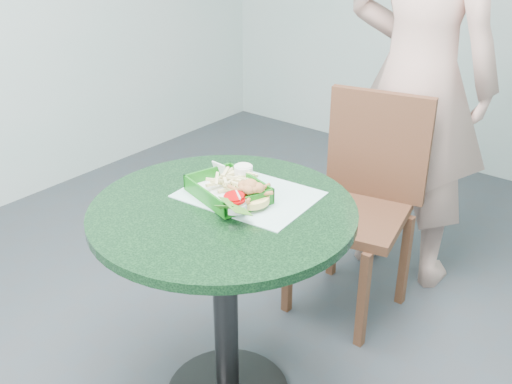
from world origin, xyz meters
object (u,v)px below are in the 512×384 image
Objects in this scene: dining_chair at (363,191)px; diner_person at (424,26)px; food_basket at (228,198)px; crab_sandwich at (255,194)px; cafe_table at (224,259)px; sauce_ramekin at (235,174)px.

diner_person is at bearing 73.16° from dining_chair.
crab_sandwich is (0.09, 0.02, 0.03)m from food_basket.
sauce_ramekin is at bearing 118.37° from cafe_table.
crab_sandwich reaches higher than sauce_ramekin.
cafe_table is 0.36× the size of diner_person.
cafe_table is 0.28m from sauce_ramekin.
diner_person is (0.08, 1.16, 0.57)m from cafe_table.
diner_person is 1.17m from food_basket.
dining_chair is (0.05, 0.80, -0.05)m from cafe_table.
diner_person is 37.24× the size of sauce_ramekin.
food_basket is 4.02× the size of sauce_ramekin.
diner_person reaches higher than sauce_ramekin.
dining_chair is 0.40× the size of diner_person.
dining_chair is 15.06× the size of sauce_ramekin.
cafe_table is at bearing 84.64° from diner_person.
diner_person is at bearing 85.96° from cafe_table.
sauce_ramekin is (-0.14, -0.65, 0.27)m from dining_chair.
diner_person is at bearing 80.67° from sauce_ramekin.
dining_chair is 7.79× the size of crab_sandwich.
sauce_ramekin is at bearing 119.38° from food_basket.
dining_chair is 0.77m from crab_sandwich.
cafe_table is at bearing -61.63° from sauce_ramekin.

